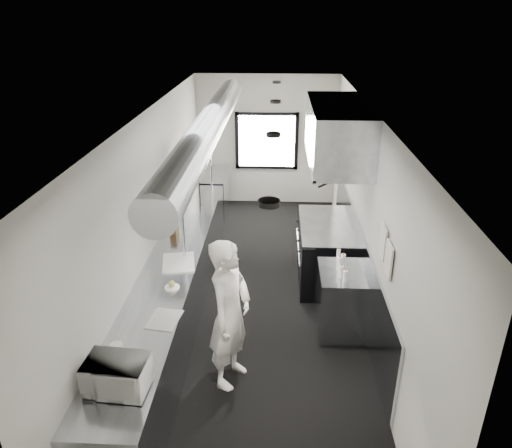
# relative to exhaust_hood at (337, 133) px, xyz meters

# --- Properties ---
(floor) EXTENTS (3.00, 8.00, 0.01)m
(floor) POSITION_rel_exhaust_hood_xyz_m (-1.10, -0.70, -2.39)
(floor) COLOR black
(floor) RESTS_ON ground
(ceiling) EXTENTS (3.00, 8.00, 0.01)m
(ceiling) POSITION_rel_exhaust_hood_xyz_m (-1.10, -0.70, 0.41)
(ceiling) COLOR silver
(ceiling) RESTS_ON wall_back
(wall_back) EXTENTS (3.00, 0.02, 2.80)m
(wall_back) POSITION_rel_exhaust_hood_xyz_m (-1.10, 3.30, -0.99)
(wall_back) COLOR #B1AFA8
(wall_back) RESTS_ON floor
(wall_left) EXTENTS (0.02, 8.00, 2.80)m
(wall_left) POSITION_rel_exhaust_hood_xyz_m (-2.60, -0.70, -0.99)
(wall_left) COLOR #B1AFA8
(wall_left) RESTS_ON floor
(wall_right) EXTENTS (0.02, 8.00, 2.80)m
(wall_right) POSITION_rel_exhaust_hood_xyz_m (0.40, -0.70, -0.99)
(wall_right) COLOR #B1AFA8
(wall_right) RESTS_ON floor
(wall_cladding) EXTENTS (0.03, 5.50, 1.10)m
(wall_cladding) POSITION_rel_exhaust_hood_xyz_m (0.38, -0.40, -1.84)
(wall_cladding) COLOR #959AA3
(wall_cladding) RESTS_ON wall_right
(hvac_duct) EXTENTS (0.40, 6.40, 0.40)m
(hvac_duct) POSITION_rel_exhaust_hood_xyz_m (-1.80, -0.30, 0.16)
(hvac_duct) COLOR #9CA0A5
(hvac_duct) RESTS_ON ceiling
(service_window) EXTENTS (1.36, 0.05, 1.25)m
(service_window) POSITION_rel_exhaust_hood_xyz_m (-1.10, 3.26, -0.99)
(service_window) COLOR white
(service_window) RESTS_ON wall_back
(exhaust_hood) EXTENTS (0.81, 2.20, 0.88)m
(exhaust_hood) POSITION_rel_exhaust_hood_xyz_m (0.00, 0.00, 0.00)
(exhaust_hood) COLOR #959AA3
(exhaust_hood) RESTS_ON ceiling
(prep_counter) EXTENTS (0.70, 6.00, 0.90)m
(prep_counter) POSITION_rel_exhaust_hood_xyz_m (-2.25, -1.20, -1.94)
(prep_counter) COLOR #959AA3
(prep_counter) RESTS_ON floor
(pass_shelf) EXTENTS (0.45, 3.00, 0.68)m
(pass_shelf) POSITION_rel_exhaust_hood_xyz_m (-2.29, 0.30, -0.86)
(pass_shelf) COLOR #959AA3
(pass_shelf) RESTS_ON prep_counter
(range) EXTENTS (0.88, 1.60, 0.94)m
(range) POSITION_rel_exhaust_hood_xyz_m (-0.06, 0.00, -1.92)
(range) COLOR black
(range) RESTS_ON floor
(bottle_station) EXTENTS (0.65, 0.80, 0.90)m
(bottle_station) POSITION_rel_exhaust_hood_xyz_m (0.05, -1.40, -1.94)
(bottle_station) COLOR #959AA3
(bottle_station) RESTS_ON floor
(far_work_table) EXTENTS (0.70, 1.20, 0.90)m
(far_work_table) POSITION_rel_exhaust_hood_xyz_m (-2.25, 2.50, -1.94)
(far_work_table) COLOR #959AA3
(far_work_table) RESTS_ON floor
(notice_sheet_a) EXTENTS (0.02, 0.28, 0.38)m
(notice_sheet_a) POSITION_rel_exhaust_hood_xyz_m (0.37, -1.90, -0.79)
(notice_sheet_a) COLOR beige
(notice_sheet_a) RESTS_ON wall_right
(notice_sheet_b) EXTENTS (0.02, 0.28, 0.38)m
(notice_sheet_b) POSITION_rel_exhaust_hood_xyz_m (0.37, -2.25, -0.84)
(notice_sheet_b) COLOR beige
(notice_sheet_b) RESTS_ON wall_right
(line_cook) EXTENTS (0.64, 0.77, 1.82)m
(line_cook) POSITION_rel_exhaust_hood_xyz_m (-1.34, -2.42, -1.48)
(line_cook) COLOR white
(line_cook) RESTS_ON floor
(microwave) EXTENTS (0.54, 0.43, 0.31)m
(microwave) POSITION_rel_exhaust_hood_xyz_m (-2.23, -3.60, -1.34)
(microwave) COLOR white
(microwave) RESTS_ON prep_counter
(deli_tub_a) EXTENTS (0.14, 0.14, 0.09)m
(deli_tub_a) POSITION_rel_exhaust_hood_xyz_m (-2.35, -3.45, -1.44)
(deli_tub_a) COLOR beige
(deli_tub_a) RESTS_ON prep_counter
(deli_tub_b) EXTENTS (0.17, 0.17, 0.09)m
(deli_tub_b) POSITION_rel_exhaust_hood_xyz_m (-2.40, -3.11, -1.44)
(deli_tub_b) COLOR beige
(deli_tub_b) RESTS_ON prep_counter
(newspaper) EXTENTS (0.37, 0.44, 0.01)m
(newspaper) POSITION_rel_exhaust_hood_xyz_m (-2.06, -2.55, -1.49)
(newspaper) COLOR silver
(newspaper) RESTS_ON prep_counter
(small_plate) EXTENTS (0.23, 0.23, 0.02)m
(small_plate) POSITION_rel_exhaust_hood_xyz_m (-2.11, -1.89, -1.48)
(small_plate) COLOR white
(small_plate) RESTS_ON prep_counter
(pastry) EXTENTS (0.08, 0.08, 0.08)m
(pastry) POSITION_rel_exhaust_hood_xyz_m (-2.11, -1.89, -1.43)
(pastry) COLOR tan
(pastry) RESTS_ON small_plate
(cutting_board) EXTENTS (0.52, 0.63, 0.02)m
(cutting_board) POSITION_rel_exhaust_hood_xyz_m (-2.15, -1.28, -1.48)
(cutting_board) COLOR silver
(cutting_board) RESTS_ON prep_counter
(knife_block) EXTENTS (0.10, 0.21, 0.23)m
(knife_block) POSITION_rel_exhaust_hood_xyz_m (-2.41, -0.30, -1.37)
(knife_block) COLOR #51391C
(knife_block) RESTS_ON prep_counter
(plate_stack_a) EXTENTS (0.34, 0.34, 0.31)m
(plate_stack_a) POSITION_rel_exhaust_hood_xyz_m (-2.29, -0.45, -0.67)
(plate_stack_a) COLOR white
(plate_stack_a) RESTS_ON pass_shelf
(plate_stack_b) EXTENTS (0.33, 0.33, 0.32)m
(plate_stack_b) POSITION_rel_exhaust_hood_xyz_m (-2.27, -0.02, -0.66)
(plate_stack_b) COLOR white
(plate_stack_b) RESTS_ON pass_shelf
(plate_stack_c) EXTENTS (0.29, 0.29, 0.34)m
(plate_stack_c) POSITION_rel_exhaust_hood_xyz_m (-2.29, 0.43, -0.65)
(plate_stack_c) COLOR white
(plate_stack_c) RESTS_ON pass_shelf
(plate_stack_d) EXTENTS (0.28, 0.28, 0.41)m
(plate_stack_d) POSITION_rel_exhaust_hood_xyz_m (-2.28, 0.87, -0.62)
(plate_stack_d) COLOR white
(plate_stack_d) RESTS_ON pass_shelf
(squeeze_bottle_a) EXTENTS (0.06, 0.06, 0.16)m
(squeeze_bottle_a) POSITION_rel_exhaust_hood_xyz_m (0.02, -1.65, -1.41)
(squeeze_bottle_a) COLOR silver
(squeeze_bottle_a) RESTS_ON bottle_station
(squeeze_bottle_b) EXTENTS (0.06, 0.06, 0.17)m
(squeeze_bottle_b) POSITION_rel_exhaust_hood_xyz_m (-0.02, -1.55, -1.41)
(squeeze_bottle_b) COLOR silver
(squeeze_bottle_b) RESTS_ON bottle_station
(squeeze_bottle_c) EXTENTS (0.08, 0.08, 0.19)m
(squeeze_bottle_c) POSITION_rel_exhaust_hood_xyz_m (-0.01, -1.35, -1.40)
(squeeze_bottle_c) COLOR silver
(squeeze_bottle_c) RESTS_ON bottle_station
(squeeze_bottle_d) EXTENTS (0.08, 0.08, 0.19)m
(squeeze_bottle_d) POSITION_rel_exhaust_hood_xyz_m (0.04, -1.29, -1.39)
(squeeze_bottle_d) COLOR silver
(squeeze_bottle_d) RESTS_ON bottle_station
(squeeze_bottle_e) EXTENTS (0.07, 0.07, 0.16)m
(squeeze_bottle_e) POSITION_rel_exhaust_hood_xyz_m (0.00, -1.07, -1.41)
(squeeze_bottle_e) COLOR silver
(squeeze_bottle_e) RESTS_ON bottle_station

